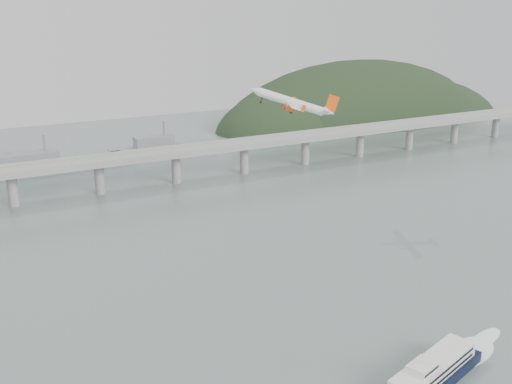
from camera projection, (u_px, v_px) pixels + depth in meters
ground at (329, 327)px, 215.16m from camera, size 900.00×900.00×0.00m
bridge at (144, 160)px, 377.02m from camera, size 800.00×22.00×23.90m
headland at (367, 136)px, 629.63m from camera, size 365.00×155.00×156.00m
ferry at (433, 373)px, 181.80m from camera, size 71.02×28.03×13.72m
airliner at (293, 103)px, 272.17m from camera, size 38.59×36.59×15.63m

